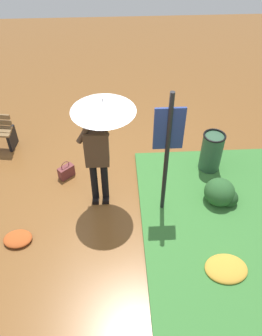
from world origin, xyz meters
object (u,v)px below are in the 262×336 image
person_with_umbrella (100,128)px  info_sign_post (168,143)px  trash_bin (211,152)px  handbag (66,171)px

person_with_umbrella → info_sign_post: (0.98, -0.29, -0.11)m
person_with_umbrella → trash_bin: 2.39m
person_with_umbrella → info_sign_post: size_ratio=0.89×
handbag → info_sign_post: bearing=-27.3°
person_with_umbrella → info_sign_post: info_sign_post is taller
person_with_umbrella → trash_bin: person_with_umbrella is taller
handbag → trash_bin: size_ratio=0.44×
person_with_umbrella → handbag: person_with_umbrella is taller
info_sign_post → trash_bin: size_ratio=2.76×
person_with_umbrella → info_sign_post: bearing=-16.7°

